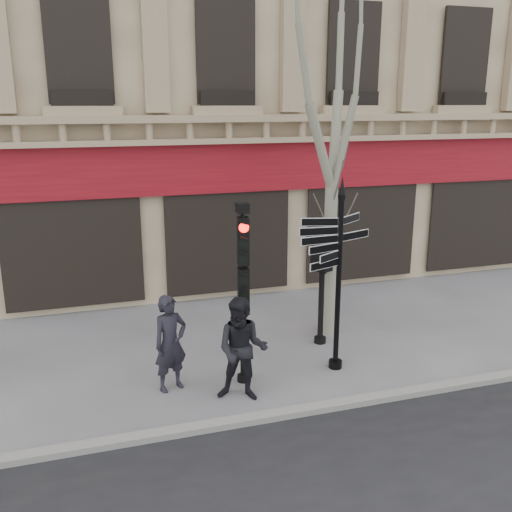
# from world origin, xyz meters

# --- Properties ---
(ground) EXTENTS (80.00, 80.00, 0.00)m
(ground) POSITION_xyz_m (0.00, 0.00, 0.00)
(ground) COLOR #5A595E
(ground) RESTS_ON ground
(kerb) EXTENTS (80.00, 0.25, 0.12)m
(kerb) POSITION_xyz_m (0.00, -1.40, 0.06)
(kerb) COLOR gray
(kerb) RESTS_ON ground
(fingerpost) EXTENTS (1.89, 1.89, 3.92)m
(fingerpost) POSITION_xyz_m (0.98, 0.07, 2.63)
(fingerpost) COLOR black
(fingerpost) RESTS_ON ground
(traffic_signal_main) EXTENTS (0.43, 0.34, 3.51)m
(traffic_signal_main) POSITION_xyz_m (-0.98, 0.07, 2.22)
(traffic_signal_main) COLOR black
(traffic_signal_main) RESTS_ON ground
(traffic_signal_secondary) EXTENTS (0.55, 0.48, 2.77)m
(traffic_signal_secondary) POSITION_xyz_m (1.18, 1.31, 1.93)
(traffic_signal_secondary) COLOR black
(traffic_signal_secondary) RESTS_ON ground
(plane_tree) EXTENTS (3.27, 3.27, 8.69)m
(plane_tree) POSITION_xyz_m (1.57, 1.81, 6.10)
(plane_tree) COLOR gray
(plane_tree) RESTS_ON ground
(pedestrian_a) EXTENTS (0.79, 0.66, 1.85)m
(pedestrian_a) POSITION_xyz_m (-2.35, 0.19, 0.92)
(pedestrian_a) COLOR black
(pedestrian_a) RESTS_ON ground
(pedestrian_b) EXTENTS (1.16, 1.05, 1.94)m
(pedestrian_b) POSITION_xyz_m (-1.18, -0.57, 0.97)
(pedestrian_b) COLOR black
(pedestrian_b) RESTS_ON ground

